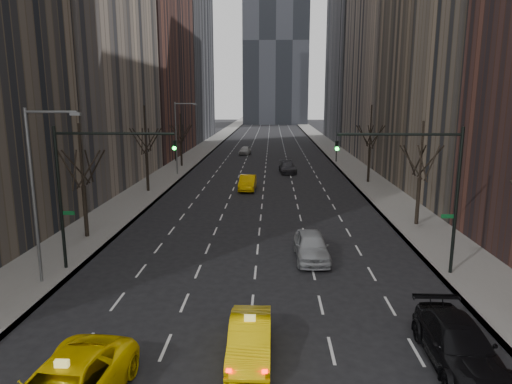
# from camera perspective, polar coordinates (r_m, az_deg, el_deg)

# --- Properties ---
(sidewalk_left) EXTENTS (4.50, 320.00, 0.15)m
(sidewalk_left) POSITION_cam_1_polar(r_m,az_deg,el_deg) (83.76, -7.05, 5.02)
(sidewalk_left) COLOR slate
(sidewalk_left) RESTS_ON ground
(sidewalk_right) EXTENTS (4.50, 320.00, 0.15)m
(sidewalk_right) POSITION_cam_1_polar(r_m,az_deg,el_deg) (83.50, 9.86, 4.92)
(sidewalk_right) COLOR slate
(sidewalk_right) RESTS_ON ground
(bld_left_far) EXTENTS (14.00, 28.00, 44.00)m
(bld_left_far) POSITION_cam_1_polar(r_m,az_deg,el_deg) (82.25, -14.71, 19.95)
(bld_left_far) COLOR brown
(bld_left_far) RESTS_ON ground
(bld_left_deep) EXTENTS (14.00, 30.00, 60.00)m
(bld_left_deep) POSITION_cam_1_polar(r_m,az_deg,el_deg) (112.33, -10.27, 21.93)
(bld_left_deep) COLOR slate
(bld_left_deep) RESTS_ON ground
(bld_right_deep) EXTENTS (14.00, 30.00, 58.00)m
(bld_right_deep) POSITION_cam_1_polar(r_m,az_deg,el_deg) (110.85, 13.66, 21.41)
(bld_right_deep) COLOR slate
(bld_right_deep) RESTS_ON ground
(tree_lw_b) EXTENTS (3.36, 3.50, 7.82)m
(tree_lw_b) POSITION_cam_1_polar(r_m,az_deg,el_deg) (33.33, -20.77, 0.71)
(tree_lw_b) COLOR black
(tree_lw_b) RESTS_ON ground
(tree_lw_c) EXTENTS (3.36, 3.50, 8.74)m
(tree_lw_c) POSITION_cam_1_polar(r_m,az_deg,el_deg) (48.26, -13.54, 4.70)
(tree_lw_c) COLOR black
(tree_lw_c) RESTS_ON ground
(tree_lw_d) EXTENTS (3.36, 3.50, 7.36)m
(tree_lw_d) POSITION_cam_1_polar(r_m,az_deg,el_deg) (65.73, -9.36, 6.22)
(tree_lw_d) COLOR black
(tree_lw_d) RESTS_ON ground
(tree_rw_b) EXTENTS (3.36, 3.50, 7.82)m
(tree_rw_b) POSITION_cam_1_polar(r_m,az_deg,el_deg) (36.41, 19.76, 1.66)
(tree_rw_b) COLOR black
(tree_rw_b) RESTS_ON ground
(tree_rw_c) EXTENTS (3.36, 3.50, 8.74)m
(tree_rw_c) POSITION_cam_1_polar(r_m,az_deg,el_deg) (53.63, 14.02, 5.34)
(tree_rw_c) COLOR black
(tree_rw_c) RESTS_ON ground
(traffic_mast_left) EXTENTS (6.69, 0.39, 8.00)m
(traffic_mast_left) POSITION_cam_1_polar(r_m,az_deg,el_deg) (26.47, -20.20, 1.99)
(traffic_mast_left) COLOR black
(traffic_mast_left) RESTS_ON ground
(traffic_mast_right) EXTENTS (6.69, 0.39, 8.00)m
(traffic_mast_right) POSITION_cam_1_polar(r_m,az_deg,el_deg) (25.86, 20.53, 1.75)
(traffic_mast_right) COLOR black
(traffic_mast_right) RESTS_ON ground
(streetlight_near) EXTENTS (2.83, 0.22, 9.00)m
(streetlight_near) POSITION_cam_1_polar(r_m,az_deg,el_deg) (25.39, -25.52, 1.48)
(streetlight_near) COLOR slate
(streetlight_near) RESTS_ON ground
(streetlight_far) EXTENTS (2.83, 0.22, 9.00)m
(streetlight_far) POSITION_cam_1_polar(r_m,az_deg,el_deg) (58.50, -9.64, 7.58)
(streetlight_far) COLOR slate
(streetlight_far) RESTS_ON ground
(taxi_sedan) EXTENTS (1.58, 4.49, 1.48)m
(taxi_sedan) POSITION_cam_1_polar(r_m,az_deg,el_deg) (17.98, -0.76, -17.88)
(taxi_sedan) COLOR yellow
(taxi_sedan) RESTS_ON ground
(silver_sedan_ahead) EXTENTS (2.09, 4.96, 1.67)m
(silver_sedan_ahead) POSITION_cam_1_polar(r_m,az_deg,el_deg) (27.95, 6.94, -6.72)
(silver_sedan_ahead) COLOR #9A9DA2
(silver_sedan_ahead) RESTS_ON ground
(parked_suv_black) EXTENTS (2.33, 5.55, 1.60)m
(parked_suv_black) POSITION_cam_1_polar(r_m,az_deg,el_deg) (19.02, 23.96, -16.99)
(parked_suv_black) COLOR black
(parked_suv_black) RESTS_ON ground
(far_taxi) EXTENTS (1.79, 4.80, 1.57)m
(far_taxi) POSITION_cam_1_polar(r_m,az_deg,el_deg) (48.53, -1.06, 1.17)
(far_taxi) COLOR #F5B705
(far_taxi) RESTS_ON ground
(far_suv_grey) EXTENTS (2.41, 5.13, 1.45)m
(far_suv_grey) POSITION_cam_1_polar(r_m,az_deg,el_deg) (60.00, 3.96, 3.11)
(far_suv_grey) COLOR #313036
(far_suv_grey) RESTS_ON ground
(far_car_white) EXTENTS (2.24, 4.43, 1.45)m
(far_car_white) POSITION_cam_1_polar(r_m,az_deg,el_deg) (79.50, -1.38, 5.23)
(far_car_white) COLOR silver
(far_car_white) RESTS_ON ground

